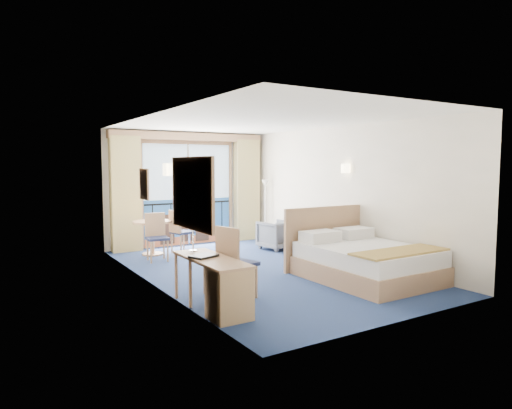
% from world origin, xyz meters
% --- Properties ---
extents(floor, '(6.50, 6.50, 0.00)m').
position_xyz_m(floor, '(0.00, 0.00, 0.00)').
color(floor, navy).
rests_on(floor, ground).
extents(room_walls, '(4.04, 6.54, 2.72)m').
position_xyz_m(room_walls, '(0.00, 0.00, 1.78)').
color(room_walls, white).
rests_on(room_walls, ground).
extents(balcony_door, '(2.36, 0.03, 2.52)m').
position_xyz_m(balcony_door, '(-0.01, 3.22, 1.14)').
color(balcony_door, navy).
rests_on(balcony_door, room_walls).
extents(curtain_left, '(0.65, 0.22, 2.55)m').
position_xyz_m(curtain_left, '(-1.55, 3.07, 1.28)').
color(curtain_left, tan).
rests_on(curtain_left, room_walls).
extents(curtain_right, '(0.65, 0.22, 2.55)m').
position_xyz_m(curtain_right, '(1.55, 3.07, 1.28)').
color(curtain_right, tan).
rests_on(curtain_right, room_walls).
extents(pelmet, '(3.80, 0.25, 0.18)m').
position_xyz_m(pelmet, '(0.00, 3.10, 2.58)').
color(pelmet, '#A58159').
rests_on(pelmet, room_walls).
extents(mirror, '(0.05, 1.25, 0.95)m').
position_xyz_m(mirror, '(-1.97, -1.50, 1.55)').
color(mirror, '#A58159').
rests_on(mirror, room_walls).
extents(wall_print, '(0.04, 0.42, 0.52)m').
position_xyz_m(wall_print, '(-1.97, 0.45, 1.60)').
color(wall_print, '#A58159').
rests_on(wall_print, room_walls).
extents(sconce_left, '(0.18, 0.18, 0.18)m').
position_xyz_m(sconce_left, '(-1.94, -0.60, 1.85)').
color(sconce_left, '#FFE7B2').
rests_on(sconce_left, room_walls).
extents(sconce_right, '(0.18, 0.18, 0.18)m').
position_xyz_m(sconce_right, '(1.94, -0.15, 1.85)').
color(sconce_right, '#FFE7B2').
rests_on(sconce_right, room_walls).
extents(bed, '(1.83, 2.17, 1.15)m').
position_xyz_m(bed, '(1.15, -1.48, 0.32)').
color(bed, '#A58159').
rests_on(bed, ground).
extents(nightstand, '(0.45, 0.43, 0.59)m').
position_xyz_m(nightstand, '(1.75, 0.09, 0.30)').
color(nightstand, tan).
rests_on(nightstand, ground).
extents(phone, '(0.19, 0.16, 0.07)m').
position_xyz_m(phone, '(1.74, 0.12, 0.63)').
color(phone, silver).
rests_on(phone, nightstand).
extents(armchair, '(0.80, 0.82, 0.66)m').
position_xyz_m(armchair, '(1.44, 1.54, 0.33)').
color(armchair, '#4C515C').
rests_on(armchair, ground).
extents(floor_lamp, '(0.21, 0.21, 1.54)m').
position_xyz_m(floor_lamp, '(1.81, 2.61, 1.17)').
color(floor_lamp, silver).
rests_on(floor_lamp, ground).
extents(desk, '(0.50, 1.46, 0.69)m').
position_xyz_m(desk, '(-1.74, -1.96, 0.38)').
color(desk, '#A58159').
rests_on(desk, ground).
extents(desk_chair, '(0.57, 0.56, 1.06)m').
position_xyz_m(desk_chair, '(-1.29, -1.37, 0.60)').
color(desk_chair, '#1B2140').
rests_on(desk_chair, ground).
extents(folder, '(0.41, 0.36, 0.03)m').
position_xyz_m(folder, '(-1.80, -1.47, 0.70)').
color(folder, black).
rests_on(folder, desk).
extents(desk_lamp, '(0.11, 0.11, 0.42)m').
position_xyz_m(desk_lamp, '(-1.79, -1.11, 1.00)').
color(desk_lamp, silver).
rests_on(desk_lamp, desk).
extents(round_table, '(0.81, 0.81, 0.73)m').
position_xyz_m(round_table, '(-1.19, 2.41, 0.55)').
color(round_table, '#A58159').
rests_on(round_table, ground).
extents(table_chair_a, '(0.50, 0.50, 0.94)m').
position_xyz_m(table_chair_a, '(-0.64, 2.24, 0.53)').
color(table_chair_a, '#1B2140').
rests_on(table_chair_a, ground).
extents(table_chair_b, '(0.45, 0.46, 0.95)m').
position_xyz_m(table_chair_b, '(-1.31, 1.80, 0.54)').
color(table_chair_b, '#1B2140').
rests_on(table_chair_b, ground).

